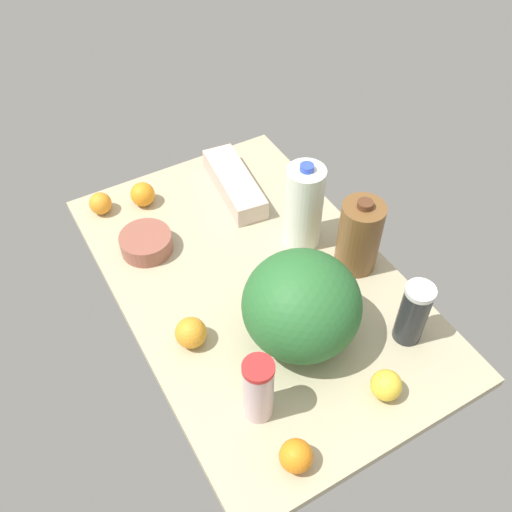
{
  "coord_description": "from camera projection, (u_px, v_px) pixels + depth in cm",
  "views": [
    {
      "loc": [
        92.73,
        -53.2,
        130.06
      ],
      "look_at": [
        0.0,
        0.0,
        13.0
      ],
      "focal_mm": 40.0,
      "sensor_mm": 36.0,
      "label": 1
    }
  ],
  "objects": [
    {
      "name": "mixing_bowl",
      "position": [
        146.0,
        243.0,
        1.72
      ],
      "size": [
        15.71,
        15.71,
        5.76
      ],
      "primitive_type": "cylinder",
      "color": "#9A5645",
      "rests_on": "countertop"
    },
    {
      "name": "egg_carton",
      "position": [
        234.0,
        184.0,
        1.89
      ],
      "size": [
        34.39,
        14.43,
        7.01
      ],
      "primitive_type": "cube",
      "rotation": [
        0.0,
        0.0,
        -0.12
      ],
      "color": "beige",
      "rests_on": "countertop"
    },
    {
      "name": "orange_far_back",
      "position": [
        191.0,
        333.0,
        1.48
      ],
      "size": [
        8.34,
        8.34,
        8.34
      ],
      "primitive_type": "sphere",
      "color": "orange",
      "rests_on": "countertop"
    },
    {
      "name": "tumbler_cup",
      "position": [
        258.0,
        389.0,
        1.3
      ],
      "size": [
        7.47,
        7.47,
        20.1
      ],
      "color": "beige",
      "rests_on": "countertop"
    },
    {
      "name": "milk_jug",
      "position": [
        304.0,
        207.0,
        1.67
      ],
      "size": [
        11.32,
        11.32,
        29.18
      ],
      "color": "white",
      "rests_on": "countertop"
    },
    {
      "name": "orange_by_jug",
      "position": [
        143.0,
        194.0,
        1.85
      ],
      "size": [
        7.91,
        7.91,
        7.91
      ],
      "primitive_type": "sphere",
      "color": "orange",
      "rests_on": "countertop"
    },
    {
      "name": "watermelon",
      "position": [
        302.0,
        305.0,
        1.43
      ],
      "size": [
        30.29,
        30.29,
        27.07
      ],
      "primitive_type": "ellipsoid",
      "color": "#2A6B30",
      "rests_on": "countertop"
    },
    {
      "name": "orange_beside_bowl",
      "position": [
        296.0,
        456.0,
        1.26
      ],
      "size": [
        7.7,
        7.7,
        7.7
      ],
      "primitive_type": "sphere",
      "color": "orange",
      "rests_on": "countertop"
    },
    {
      "name": "chocolate_milk_jug",
      "position": [
        359.0,
        236.0,
        1.62
      ],
      "size": [
        12.3,
        12.3,
        24.52
      ],
      "color": "brown",
      "rests_on": "countertop"
    },
    {
      "name": "orange_loose",
      "position": [
        100.0,
        203.0,
        1.83
      ],
      "size": [
        7.14,
        7.14,
        7.14
      ],
      "primitive_type": "sphere",
      "color": "orange",
      "rests_on": "countertop"
    },
    {
      "name": "shaker_bottle",
      "position": [
        413.0,
        313.0,
        1.45
      ],
      "size": [
        7.72,
        7.72,
        19.48
      ],
      "color": "#26292D",
      "rests_on": "countertop"
    },
    {
      "name": "countertop",
      "position": [
        256.0,
        282.0,
        1.67
      ],
      "size": [
        120.0,
        76.0,
        3.0
      ],
      "primitive_type": "cube",
      "color": "#B5AB88",
      "rests_on": "ground"
    },
    {
      "name": "lemon_near_front",
      "position": [
        386.0,
        385.0,
        1.38
      ],
      "size": [
        7.73,
        7.73,
        7.73
      ],
      "primitive_type": "sphere",
      "color": "yellow",
      "rests_on": "countertop"
    }
  ]
}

